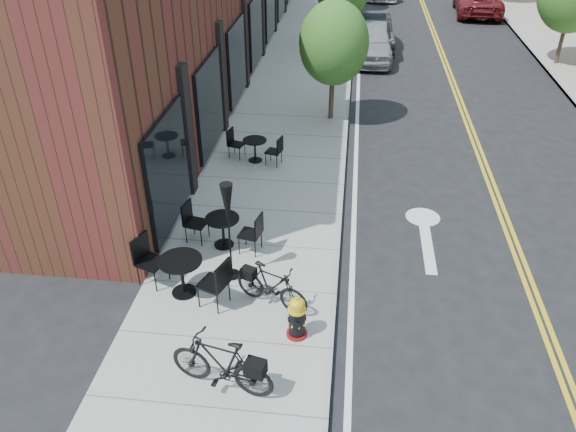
{
  "coord_description": "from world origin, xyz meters",
  "views": [
    {
      "loc": [
        0.02,
        -8.7,
        7.6
      ],
      "look_at": [
        -1.16,
        1.42,
        1.0
      ],
      "focal_mm": 35.0,
      "sensor_mm": 36.0,
      "label": 1
    }
  ],
  "objects_px": {
    "patio_umbrella": "(228,212)",
    "parked_car_far": "(478,1)",
    "bistro_set_a": "(182,271)",
    "bistro_set_b": "(223,228)",
    "parked_car_b": "(372,32)",
    "bicycle_left": "(221,364)",
    "bicycle_right": "(272,286)",
    "fire_hydrant": "(297,318)",
    "bistro_set_c": "(255,147)",
    "parked_car_a": "(372,41)"
  },
  "relations": [
    {
      "from": "bistro_set_b",
      "to": "parked_car_b",
      "type": "relative_size",
      "value": 0.39
    },
    {
      "from": "bicycle_right",
      "to": "bistro_set_c",
      "type": "height_order",
      "value": "bicycle_right"
    },
    {
      "from": "bicycle_right",
      "to": "bistro_set_a",
      "type": "xyz_separation_m",
      "value": [
        -1.82,
        0.16,
        0.07
      ]
    },
    {
      "from": "patio_umbrella",
      "to": "bistro_set_b",
      "type": "bearing_deg",
      "value": 110.78
    },
    {
      "from": "bistro_set_b",
      "to": "bicycle_right",
      "type": "bearing_deg",
      "value": -41.6
    },
    {
      "from": "bicycle_left",
      "to": "bistro_set_b",
      "type": "bearing_deg",
      "value": -154.99
    },
    {
      "from": "bicycle_left",
      "to": "parked_car_b",
      "type": "xyz_separation_m",
      "value": [
        2.58,
        20.15,
        0.09
      ]
    },
    {
      "from": "bicycle_left",
      "to": "bistro_set_c",
      "type": "bearing_deg",
      "value": -161.23
    },
    {
      "from": "bistro_set_c",
      "to": "bicycle_left",
      "type": "bearing_deg",
      "value": -68.14
    },
    {
      "from": "bicycle_left",
      "to": "bistro_set_a",
      "type": "bearing_deg",
      "value": -137.1
    },
    {
      "from": "bistro_set_c",
      "to": "parked_car_b",
      "type": "distance_m",
      "value": 12.46
    },
    {
      "from": "parked_car_far",
      "to": "bicycle_right",
      "type": "bearing_deg",
      "value": 75.96
    },
    {
      "from": "patio_umbrella",
      "to": "bistro_set_a",
      "type": "bearing_deg",
      "value": -142.54
    },
    {
      "from": "parked_car_a",
      "to": "parked_car_b",
      "type": "bearing_deg",
      "value": 92.32
    },
    {
      "from": "parked_car_b",
      "to": "parked_car_far",
      "type": "bearing_deg",
      "value": 46.02
    },
    {
      "from": "bistro_set_a",
      "to": "parked_car_far",
      "type": "xyz_separation_m",
      "value": [
        9.79,
        25.24,
        0.04
      ]
    },
    {
      "from": "parked_car_b",
      "to": "bistro_set_c",
      "type": "bearing_deg",
      "value": -110.95
    },
    {
      "from": "bistro_set_a",
      "to": "parked_car_far",
      "type": "relative_size",
      "value": 0.4
    },
    {
      "from": "parked_car_b",
      "to": "bicycle_right",
      "type": "bearing_deg",
      "value": -101.61
    },
    {
      "from": "fire_hydrant",
      "to": "bicycle_right",
      "type": "distance_m",
      "value": 0.95
    },
    {
      "from": "bicycle_left",
      "to": "patio_umbrella",
      "type": "distance_m",
      "value": 3.12
    },
    {
      "from": "fire_hydrant",
      "to": "bistro_set_b",
      "type": "distance_m",
      "value": 3.26
    },
    {
      "from": "fire_hydrant",
      "to": "parked_car_far",
      "type": "relative_size",
      "value": 0.17
    },
    {
      "from": "bistro_set_a",
      "to": "fire_hydrant",
      "type": "bearing_deg",
      "value": -0.8
    },
    {
      "from": "fire_hydrant",
      "to": "parked_car_b",
      "type": "relative_size",
      "value": 0.19
    },
    {
      "from": "bicycle_right",
      "to": "parked_car_far",
      "type": "bearing_deg",
      "value": 5.62
    },
    {
      "from": "parked_car_far",
      "to": "bistro_set_a",
      "type": "bearing_deg",
      "value": 72.19
    },
    {
      "from": "bicycle_left",
      "to": "bistro_set_b",
      "type": "height_order",
      "value": "bicycle_left"
    },
    {
      "from": "fire_hydrant",
      "to": "bicycle_left",
      "type": "height_order",
      "value": "bicycle_left"
    },
    {
      "from": "bistro_set_a",
      "to": "parked_car_far",
      "type": "height_order",
      "value": "parked_car_far"
    },
    {
      "from": "bistro_set_b",
      "to": "parked_car_a",
      "type": "distance_m",
      "value": 15.03
    },
    {
      "from": "fire_hydrant",
      "to": "bistro_set_b",
      "type": "height_order",
      "value": "bistro_set_b"
    },
    {
      "from": "parked_car_b",
      "to": "bicycle_left",
      "type": "bearing_deg",
      "value": -102.41
    },
    {
      "from": "bistro_set_b",
      "to": "bistro_set_c",
      "type": "height_order",
      "value": "bistro_set_b"
    },
    {
      "from": "fire_hydrant",
      "to": "bicycle_right",
      "type": "relative_size",
      "value": 0.56
    },
    {
      "from": "bicycle_right",
      "to": "bistro_set_a",
      "type": "height_order",
      "value": "bistro_set_a"
    },
    {
      "from": "bicycle_right",
      "to": "parked_car_far",
      "type": "relative_size",
      "value": 0.31
    },
    {
      "from": "parked_car_b",
      "to": "bistro_set_a",
      "type": "bearing_deg",
      "value": -107.33
    },
    {
      "from": "bicycle_left",
      "to": "parked_car_a",
      "type": "relative_size",
      "value": 0.4
    },
    {
      "from": "patio_umbrella",
      "to": "parked_car_far",
      "type": "relative_size",
      "value": 0.43
    },
    {
      "from": "bistro_set_a",
      "to": "patio_umbrella",
      "type": "height_order",
      "value": "patio_umbrella"
    },
    {
      "from": "bistro_set_b",
      "to": "parked_car_b",
      "type": "bearing_deg",
      "value": 90.33
    },
    {
      "from": "patio_umbrella",
      "to": "parked_car_far",
      "type": "bearing_deg",
      "value": 70.02
    },
    {
      "from": "bicycle_left",
      "to": "parked_car_far",
      "type": "distance_m",
      "value": 28.77
    },
    {
      "from": "bicycle_left",
      "to": "parked_car_b",
      "type": "bearing_deg",
      "value": -174.26
    },
    {
      "from": "bicycle_left",
      "to": "parked_car_a",
      "type": "bearing_deg",
      "value": -174.86
    },
    {
      "from": "bicycle_left",
      "to": "bistro_set_c",
      "type": "relative_size",
      "value": 1.12
    },
    {
      "from": "fire_hydrant",
      "to": "parked_car_a",
      "type": "relative_size",
      "value": 0.19
    },
    {
      "from": "bistro_set_b",
      "to": "patio_umbrella",
      "type": "height_order",
      "value": "patio_umbrella"
    },
    {
      "from": "bistro_set_a",
      "to": "parked_car_b",
      "type": "bearing_deg",
      "value": 97.96
    }
  ]
}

